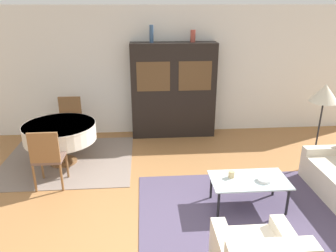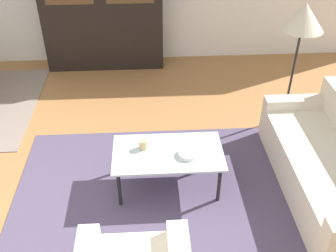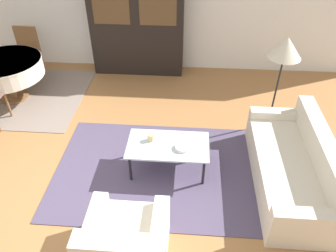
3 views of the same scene
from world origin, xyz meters
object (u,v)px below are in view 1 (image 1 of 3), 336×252
at_px(vase_tall, 151,34).
at_px(cup, 231,174).
at_px(floor_lamp, 324,96).
at_px(bowl, 264,180).
at_px(display_cabinet, 173,91).
at_px(dining_table, 60,132).
at_px(coffee_table, 249,182).
at_px(dining_chair_far, 70,118).
at_px(dining_chair_near, 47,155).
at_px(vase_short, 193,36).

bearing_deg(vase_tall, cup, -69.79).
distance_m(floor_lamp, bowl, 1.99).
bearing_deg(vase_tall, display_cabinet, -0.12).
bearing_deg(floor_lamp, bowl, -138.70).
height_order(display_cabinet, bowl, display_cabinet).
bearing_deg(dining_table, coffee_table, -28.62).
distance_m(coffee_table, dining_chair_far, 3.81).
distance_m(bowl, vase_tall, 3.63).
distance_m(dining_table, bowl, 3.53).
distance_m(floor_lamp, vase_tall, 3.37).
bearing_deg(dining_chair_far, display_cabinet, -170.18).
bearing_deg(cup, dining_chair_near, 165.95).
xyz_separation_m(display_cabinet, vase_tall, (-0.44, 0.00, 1.16)).
bearing_deg(display_cabinet, floor_lamp, -35.36).
bearing_deg(vase_tall, floor_lamp, -30.89).
height_order(dining_table, floor_lamp, floor_lamp).
distance_m(coffee_table, floor_lamp, 2.12).
height_order(display_cabinet, vase_short, vase_short).
bearing_deg(dining_table, dining_chair_far, 90.00).
bearing_deg(floor_lamp, cup, -149.29).
xyz_separation_m(dining_chair_far, floor_lamp, (4.47, -1.31, 0.74)).
distance_m(dining_chair_near, vase_short, 3.60).
distance_m(dining_chair_near, dining_chair_far, 1.70).
height_order(dining_chair_far, bowl, dining_chair_far).
bearing_deg(dining_chair_near, floor_lamp, 5.00).
bearing_deg(dining_table, dining_chair_near, -90.00).
relative_size(dining_chair_near, vase_short, 4.04).
relative_size(coffee_table, vase_short, 4.47).
distance_m(dining_chair_far, vase_short, 2.97).
bearing_deg(coffee_table, dining_table, 151.38).
xyz_separation_m(dining_table, vase_tall, (1.68, 1.22, 1.56)).
relative_size(display_cabinet, floor_lamp, 1.34).
xyz_separation_m(dining_chair_near, cup, (2.68, -0.67, -0.07)).
height_order(coffee_table, dining_chair_far, dining_chair_far).
xyz_separation_m(cup, bowl, (0.43, -0.13, -0.03)).
xyz_separation_m(dining_chair_near, vase_short, (2.50, 2.06, 1.55)).
height_order(dining_chair_far, vase_tall, vase_tall).
bearing_deg(dining_table, bowl, -27.99).
distance_m(cup, bowl, 0.45).
relative_size(display_cabinet, vase_tall, 5.89).
relative_size(display_cabinet, cup, 20.35).
distance_m(dining_chair_near, cup, 2.77).
bearing_deg(dining_chair_near, dining_table, 90.00).
bearing_deg(dining_chair_near, cup, -14.05).
relative_size(dining_chair_near, dining_chair_far, 1.00).
relative_size(dining_chair_far, floor_lamp, 0.65).
xyz_separation_m(floor_lamp, bowl, (-1.36, -1.20, -0.83)).
height_order(dining_chair_far, vase_short, vase_short).
relative_size(floor_lamp, vase_short, 6.21).
bearing_deg(floor_lamp, vase_tall, 149.11).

